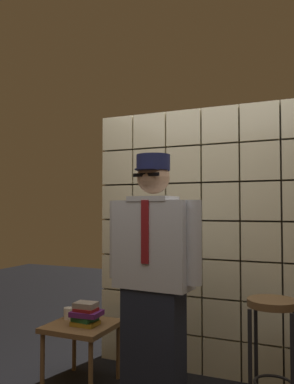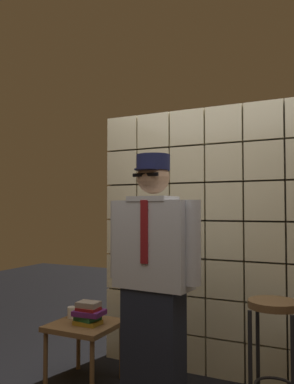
# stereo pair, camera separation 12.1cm
# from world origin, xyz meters

# --- Properties ---
(glass_block_wall) EXTENTS (2.02, 0.10, 2.35)m
(glass_block_wall) POSITION_xyz_m (-0.00, 1.13, 1.16)
(glass_block_wall) COLOR beige
(glass_block_wall) RESTS_ON ground
(standing_person) EXTENTS (0.72, 0.32, 1.81)m
(standing_person) POSITION_xyz_m (-0.13, 0.30, 0.94)
(standing_person) COLOR #1E2333
(standing_person) RESTS_ON ground
(bar_stool) EXTENTS (0.34, 0.34, 0.81)m
(bar_stool) POSITION_xyz_m (0.64, 0.57, 0.60)
(bar_stool) COLOR brown
(bar_stool) RESTS_ON ground
(side_table) EXTENTS (0.52, 0.52, 0.49)m
(side_table) POSITION_xyz_m (-0.85, 0.51, 0.43)
(side_table) COLOR brown
(side_table) RESTS_ON ground
(book_stack) EXTENTS (0.24, 0.20, 0.18)m
(book_stack) POSITION_xyz_m (-0.80, 0.48, 0.58)
(book_stack) COLOR olive
(book_stack) RESTS_ON side_table
(coffee_mug) EXTENTS (0.13, 0.08, 0.09)m
(coffee_mug) POSITION_xyz_m (-1.03, 0.58, 0.54)
(coffee_mug) COLOR silver
(coffee_mug) RESTS_ON side_table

